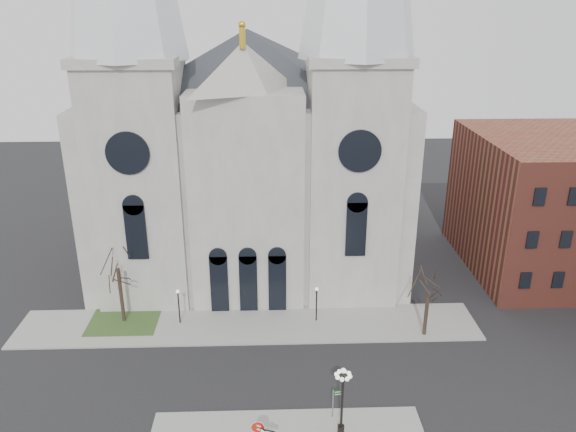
{
  "coord_description": "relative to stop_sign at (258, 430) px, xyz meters",
  "views": [
    {
      "loc": [
        2.03,
        -31.35,
        26.79
      ],
      "look_at": [
        3.38,
        8.0,
        11.44
      ],
      "focal_mm": 35.0,
      "sensor_mm": 36.0,
      "label": 1
    }
  ],
  "objects": [
    {
      "name": "ground",
      "position": [
        -1.12,
        3.89,
        -1.91
      ],
      "size": [
        160.0,
        160.0,
        0.0
      ],
      "primitive_type": "plane",
      "color": "black",
      "rests_on": "ground"
    },
    {
      "name": "sidewalk_far",
      "position": [
        -1.12,
        14.89,
        -1.84
      ],
      "size": [
        40.0,
        6.0,
        0.14
      ],
      "primitive_type": "cube",
      "color": "gray",
      "rests_on": "ground"
    },
    {
      "name": "grass_patch",
      "position": [
        -12.12,
        15.89,
        -1.82
      ],
      "size": [
        6.0,
        5.0,
        0.18
      ],
      "primitive_type": "cube",
      "color": "#2C4B20",
      "rests_on": "ground"
    },
    {
      "name": "cathedral",
      "position": [
        -1.12,
        26.75,
        16.57
      ],
      "size": [
        33.0,
        26.66,
        54.0
      ],
      "color": "gray",
      "rests_on": "ground"
    },
    {
      "name": "bg_building_brick",
      "position": [
        28.88,
        25.89,
        5.09
      ],
      "size": [
        14.0,
        18.0,
        14.0
      ],
      "primitive_type": "cube",
      "color": "brown",
      "rests_on": "ground"
    },
    {
      "name": "tree_left",
      "position": [
        -12.12,
        15.89,
        3.68
      ],
      "size": [
        3.2,
        3.2,
        7.5
      ],
      "color": "black",
      "rests_on": "ground"
    },
    {
      "name": "tree_right",
      "position": [
        13.88,
        12.89,
        2.56
      ],
      "size": [
        3.2,
        3.2,
        6.0
      ],
      "color": "black",
      "rests_on": "ground"
    },
    {
      "name": "ped_lamp_left",
      "position": [
        -7.12,
        15.39,
        0.42
      ],
      "size": [
        0.32,
        0.32,
        3.26
      ],
      "color": "black",
      "rests_on": "sidewalk_far"
    },
    {
      "name": "ped_lamp_right",
      "position": [
        4.88,
        15.39,
        0.42
      ],
      "size": [
        0.32,
        0.32,
        3.26
      ],
      "color": "black",
      "rests_on": "sidewalk_far"
    },
    {
      "name": "stop_sign",
      "position": [
        0.0,
        0.0,
        0.0
      ],
      "size": [
        0.84,
        0.36,
        2.48
      ],
      "rotation": [
        0.0,
        0.0,
        -0.39
      ],
      "color": "slate",
      "rests_on": "sidewalk_near"
    },
    {
      "name": "globe_lamp",
      "position": [
        5.34,
        1.29,
        1.54
      ],
      "size": [
        1.42,
        1.42,
        5.26
      ],
      "rotation": [
        0.0,
        0.0,
        -0.3
      ],
      "color": "black",
      "rests_on": "sidewalk_near"
    },
    {
      "name": "street_name_sign",
      "position": [
        5.08,
        3.09,
        -0.47
      ],
      "size": [
        0.7,
        0.15,
        2.19
      ],
      "rotation": [
        0.0,
        0.0,
        0.14
      ],
      "color": "slate",
      "rests_on": "sidewalk_near"
    }
  ]
}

